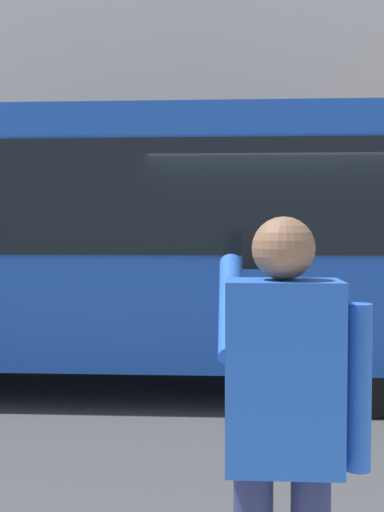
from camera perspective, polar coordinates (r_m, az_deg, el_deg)
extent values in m
plane|color=#38383A|center=(7.26, 7.17, -11.88)|extent=(60.00, 60.00, 0.00)
cube|color=beige|center=(14.44, 5.41, 19.45)|extent=(28.00, 0.80, 12.00)
cube|color=#1947AD|center=(7.46, -10.01, 1.70)|extent=(9.00, 2.50, 2.60)
cube|color=black|center=(6.24, -12.72, 5.17)|extent=(7.60, 0.06, 1.10)
cylinder|color=black|center=(8.55, 11.98, -6.28)|extent=(1.00, 0.28, 1.00)
cylinder|color=black|center=(6.42, 14.96, -9.29)|extent=(1.00, 0.28, 1.00)
cube|color=#1E4CAD|center=(2.28, 8.11, -10.45)|extent=(0.40, 0.24, 0.66)
sphere|color=brown|center=(2.22, 8.18, 0.68)|extent=(0.22, 0.22, 0.22)
cylinder|color=#1E4CAD|center=(2.32, 14.63, -11.26)|extent=(0.09, 0.09, 0.58)
cylinder|color=#1E4CAD|center=(2.39, 3.50, -4.45)|extent=(0.09, 0.48, 0.37)
cube|color=black|center=(2.51, 5.33, 0.46)|extent=(0.07, 0.01, 0.14)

